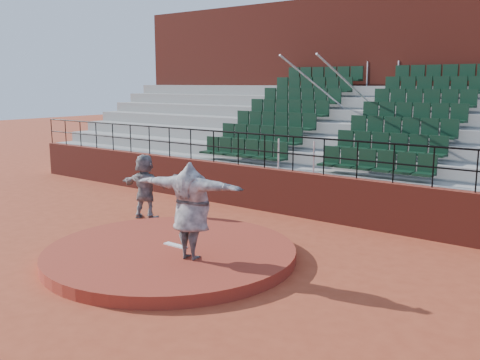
{
  "coord_description": "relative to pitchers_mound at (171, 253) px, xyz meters",
  "views": [
    {
      "loc": [
        8.1,
        -8.0,
        3.83
      ],
      "look_at": [
        0.0,
        2.5,
        1.4
      ],
      "focal_mm": 40.0,
      "sensor_mm": 36.0,
      "label": 1
    }
  ],
  "objects": [
    {
      "name": "ground",
      "position": [
        0.0,
        0.0,
        -0.12
      ],
      "size": [
        90.0,
        90.0,
        0.0
      ],
      "primitive_type": "plane",
      "color": "#A23F24",
      "rests_on": "ground"
    },
    {
      "name": "pitchers_mound",
      "position": [
        0.0,
        0.0,
        0.0
      ],
      "size": [
        5.5,
        5.5,
        0.25
      ],
      "primitive_type": "cylinder",
      "color": "maroon",
      "rests_on": "ground"
    },
    {
      "name": "pitching_rubber",
      "position": [
        0.0,
        0.15,
        0.14
      ],
      "size": [
        0.6,
        0.15,
        0.03
      ],
      "primitive_type": "cube",
      "color": "white",
      "rests_on": "pitchers_mound"
    },
    {
      "name": "boundary_wall",
      "position": [
        0.0,
        5.0,
        0.53
      ],
      "size": [
        24.0,
        0.3,
        1.3
      ],
      "primitive_type": "cube",
      "color": "maroon",
      "rests_on": "ground"
    },
    {
      "name": "wall_railing",
      "position": [
        0.0,
        5.0,
        1.9
      ],
      "size": [
        24.04,
        0.05,
        1.03
      ],
      "color": "black",
      "rests_on": "boundary_wall"
    },
    {
      "name": "seating_deck",
      "position": [
        0.0,
        8.65,
        1.32
      ],
      "size": [
        24.0,
        5.97,
        4.63
      ],
      "color": "gray",
      "rests_on": "ground"
    },
    {
      "name": "press_box_facade",
      "position": [
        0.0,
        12.6,
        3.43
      ],
      "size": [
        24.0,
        3.0,
        7.1
      ],
      "primitive_type": "cube",
      "color": "maroon",
      "rests_on": "ground"
    },
    {
      "name": "pitcher",
      "position": [
        0.85,
        -0.23,
        1.13
      ],
      "size": [
        2.55,
        1.12,
        2.01
      ],
      "primitive_type": "imported",
      "rotation": [
        0.0,
        0.0,
        3.33
      ],
      "color": "black",
      "rests_on": "pitchers_mound"
    },
    {
      "name": "fielder",
      "position": [
        -3.12,
        2.13,
        0.8
      ],
      "size": [
        1.79,
        0.94,
        1.85
      ],
      "primitive_type": "imported",
      "rotation": [
        0.0,
        0.0,
        3.38
      ],
      "color": "black",
      "rests_on": "ground"
    }
  ]
}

